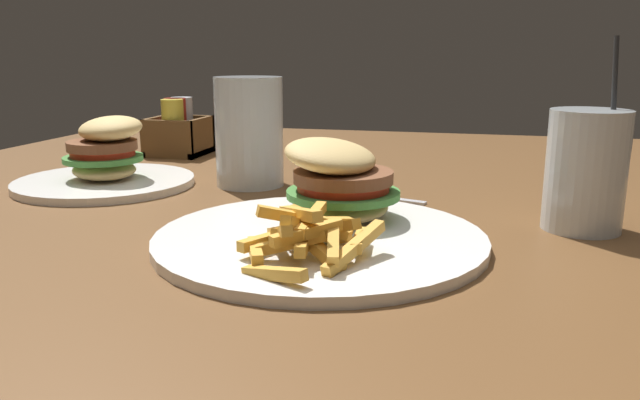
# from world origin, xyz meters

# --- Properties ---
(dining_table) EXTENTS (1.47, 1.19, 0.78)m
(dining_table) POSITION_xyz_m (0.00, 0.00, 0.64)
(dining_table) COLOR brown
(dining_table) RESTS_ON ground_plane
(meal_plate_near) EXTENTS (0.31, 0.31, 0.10)m
(meal_plate_near) POSITION_xyz_m (-0.08, -0.11, 0.80)
(meal_plate_near) COLOR white
(meal_plate_near) RESTS_ON dining_table
(beer_glass) EXTENTS (0.09, 0.09, 0.14)m
(beer_glass) POSITION_xyz_m (0.13, 0.05, 0.85)
(beer_glass) COLOR silver
(beer_glass) RESTS_ON dining_table
(juice_glass) EXTENTS (0.08, 0.08, 0.19)m
(juice_glass) POSITION_xyz_m (0.01, -0.35, 0.84)
(juice_glass) COLOR silver
(juice_glass) RESTS_ON dining_table
(spoon) EXTENTS (0.07, 0.16, 0.01)m
(spoon) POSITION_xyz_m (0.11, -0.06, 0.79)
(spoon) COLOR silver
(spoon) RESTS_ON dining_table
(meal_plate_far) EXTENTS (0.23, 0.23, 0.09)m
(meal_plate_far) POSITION_xyz_m (0.08, 0.23, 0.81)
(meal_plate_far) COLOR white
(meal_plate_far) RESTS_ON dining_table
(condiment_caddy) EXTENTS (0.10, 0.09, 0.10)m
(condiment_caddy) POSITION_xyz_m (0.34, 0.26, 0.82)
(condiment_caddy) COLOR brown
(condiment_caddy) RESTS_ON dining_table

